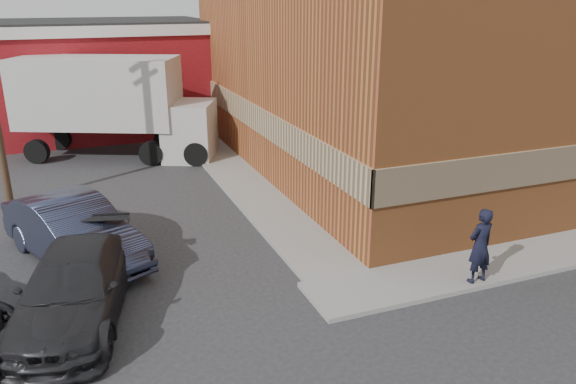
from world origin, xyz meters
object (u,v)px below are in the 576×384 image
object	(u,v)px
man	(480,246)
box_truck	(118,101)
warehouse	(49,78)
brick_building	(416,49)
sedan	(74,231)
suv_b	(74,287)

from	to	relation	value
man	box_truck	size ratio (longest dim) A/B	0.21
man	warehouse	bearing A→B (deg)	-71.37
brick_building	warehouse	world-z (taller)	brick_building
brick_building	man	bearing A→B (deg)	-114.77
brick_building	sedan	bearing A→B (deg)	-158.68
man	sedan	bearing A→B (deg)	-34.58
brick_building	box_truck	world-z (taller)	brick_building
box_truck	suv_b	bearing A→B (deg)	-75.43
suv_b	box_truck	xyz separation A→B (m)	(2.34, 13.18, 1.74)
brick_building	man	size ratio (longest dim) A/B	9.54
man	box_truck	bearing A→B (deg)	-71.18
sedan	suv_b	size ratio (longest dim) A/B	1.00
man	suv_b	size ratio (longest dim) A/B	0.37
box_truck	brick_building	bearing A→B (deg)	2.89
warehouse	box_truck	xyz separation A→B (m)	(2.77, -6.32, -0.32)
warehouse	man	world-z (taller)	warehouse
warehouse	man	size ratio (longest dim) A/B	8.52
warehouse	box_truck	size ratio (longest dim) A/B	1.80
sedan	suv_b	bearing A→B (deg)	-115.65
brick_building	sedan	world-z (taller)	brick_building
brick_building	suv_b	world-z (taller)	brick_building
brick_building	warehouse	distance (m)	18.30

